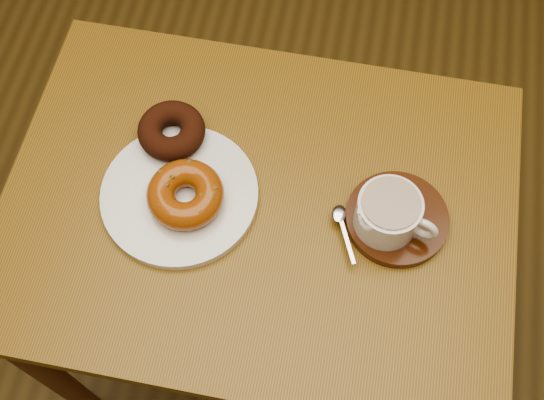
% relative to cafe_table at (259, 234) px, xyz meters
% --- Properties ---
extents(ground, '(6.00, 6.00, 0.00)m').
position_rel_cafe_table_xyz_m(ground, '(0.03, 0.07, -0.57)').
color(ground, '#503D19').
rests_on(ground, ground).
extents(cafe_table, '(0.72, 0.54, 0.68)m').
position_rel_cafe_table_xyz_m(cafe_table, '(0.00, 0.00, 0.00)').
color(cafe_table, brown).
rests_on(cafe_table, ground).
extents(donut_plate, '(0.28, 0.28, 0.01)m').
position_rel_cafe_table_xyz_m(donut_plate, '(-0.11, -0.01, 0.11)').
color(donut_plate, silver).
rests_on(donut_plate, cafe_table).
extents(donut_cinnamon, '(0.12, 0.12, 0.04)m').
position_rel_cafe_table_xyz_m(donut_cinnamon, '(-0.14, 0.08, 0.14)').
color(donut_cinnamon, black).
rests_on(donut_cinnamon, donut_plate).
extents(donut_caramel, '(0.14, 0.14, 0.04)m').
position_rel_cafe_table_xyz_m(donut_caramel, '(-0.10, -0.02, 0.14)').
color(donut_caramel, '#8B430F').
rests_on(donut_caramel, donut_plate).
extents(saucer, '(0.17, 0.17, 0.02)m').
position_rel_cafe_table_xyz_m(saucer, '(0.19, 0.01, 0.12)').
color(saucer, '#361707').
rests_on(saucer, cafe_table).
extents(coffee_cup, '(0.11, 0.09, 0.06)m').
position_rel_cafe_table_xyz_m(coffee_cup, '(0.18, -0.00, 0.15)').
color(coffee_cup, silver).
rests_on(coffee_cup, saucer).
extents(teaspoon, '(0.04, 0.08, 0.01)m').
position_rel_cafe_table_xyz_m(teaspoon, '(0.12, -0.01, 0.13)').
color(teaspoon, silver).
rests_on(teaspoon, saucer).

